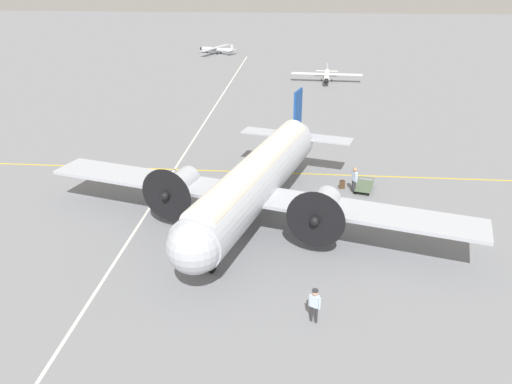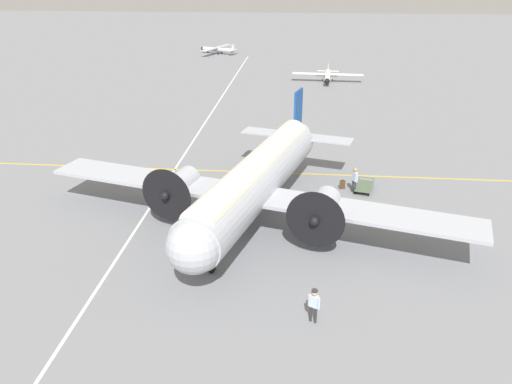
{
  "view_description": "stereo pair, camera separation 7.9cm",
  "coord_description": "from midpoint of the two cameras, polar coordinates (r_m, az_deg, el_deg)",
  "views": [
    {
      "loc": [
        2.41,
        -27.05,
        14.06
      ],
      "look_at": [
        0.0,
        0.0,
        1.77
      ],
      "focal_mm": 35.0,
      "sensor_mm": 36.0,
      "label": 1
    },
    {
      "loc": [
        2.49,
        -27.04,
        14.06
      ],
      "look_at": [
        0.0,
        0.0,
        1.77
      ],
      "focal_mm": 35.0,
      "sensor_mm": 36.0,
      "label": 2
    }
  ],
  "objects": [
    {
      "name": "ground_plane",
      "position": [
        30.58,
        0.07,
        -3.03
      ],
      "size": [
        300.0,
        300.0,
        0.0
      ],
      "primitive_type": "plane",
      "color": "slate"
    },
    {
      "name": "apron_line_eastwest",
      "position": [
        37.38,
        1.12,
        2.25
      ],
      "size": [
        120.0,
        0.16,
        0.01
      ],
      "color": "gold",
      "rests_on": "ground_plane"
    },
    {
      "name": "apron_line_northsouth",
      "position": [
        31.88,
        -12.4,
        -2.43
      ],
      "size": [
        0.16,
        120.0,
        0.01
      ],
      "color": "silver",
      "rests_on": "ground_plane"
    },
    {
      "name": "airliner_main",
      "position": [
        29.08,
        -0.24,
        1.16
      ],
      "size": [
        25.5,
        19.05,
        6.08
      ],
      "rotation": [
        0.0,
        0.0,
        4.44
      ],
      "color": "#ADB2BC",
      "rests_on": "ground_plane"
    },
    {
      "name": "crew_foreground",
      "position": [
        21.88,
        6.75,
        -12.38
      ],
      "size": [
        0.51,
        0.37,
        1.65
      ],
      "rotation": [
        0.0,
        0.0,
        -0.47
      ],
      "color": "#2D2D33",
      "rests_on": "ground_plane"
    },
    {
      "name": "passenger_boarding",
      "position": [
        34.24,
        11.27,
        1.64
      ],
      "size": [
        0.38,
        0.56,
        1.82
      ],
      "rotation": [
        0.0,
        0.0,
        5.22
      ],
      "color": "#2D2D33",
      "rests_on": "ground_plane"
    },
    {
      "name": "suitcase_near_door",
      "position": [
        35.0,
        9.91,
        0.84
      ],
      "size": [
        0.38,
        0.13,
        0.66
      ],
      "color": "#47331E",
      "rests_on": "ground_plane"
    },
    {
      "name": "baggage_cart",
      "position": [
        35.09,
        12.33,
        0.62
      ],
      "size": [
        1.56,
        2.33,
        0.56
      ],
      "rotation": [
        0.0,
        0.0,
        4.47
      ],
      "color": "#4C6047",
      "rests_on": "ground_plane"
    },
    {
      "name": "light_aircraft_distant",
      "position": [
        68.81,
        8.21,
        12.99
      ],
      "size": [
        9.4,
        6.97,
        1.84
      ],
      "rotation": [
        0.0,
        0.0,
        4.66
      ],
      "color": "white",
      "rests_on": "ground_plane"
    },
    {
      "name": "light_aircraft_taxiing",
      "position": [
        91.67,
        -4.42,
        15.95
      ],
      "size": [
        6.82,
        8.85,
        1.8
      ],
      "rotation": [
        0.0,
        0.0,
        2.78
      ],
      "color": "#B7BCC6",
      "rests_on": "ground_plane"
    }
  ]
}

